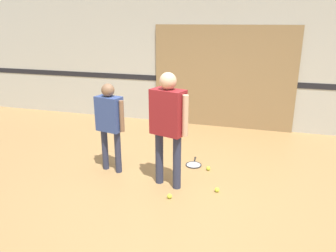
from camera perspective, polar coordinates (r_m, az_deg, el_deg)
The scene contains 9 objects.
ground_plane at distance 4.86m, azimuth 0.35°, elevation -10.44°, with size 16.00×16.00×0.00m, color #A87F4C.
wall_back at distance 7.35m, azimuth 7.33°, elevation 12.26°, with size 16.00×0.07×3.20m.
wall_panel at distance 7.31m, azimuth 9.56°, elevation 8.28°, with size 3.06×0.05×2.22m.
person_instructor at distance 4.50m, azimuth 0.00°, elevation 1.37°, with size 0.61×0.38×1.66m.
person_student_left at distance 5.10m, azimuth -10.15°, elevation 1.32°, with size 0.53×0.30×1.41m.
racket_spare_on_floor at distance 5.53m, azimuth 4.50°, elevation -6.69°, with size 0.30×0.47×0.03m.
tennis_ball_near_instructor at distance 4.55m, azimuth 0.27°, elevation -12.12°, with size 0.07×0.07×0.07m, color #CCE038.
tennis_ball_by_spare_racket at distance 5.36m, azimuth 7.02°, elevation -7.34°, with size 0.07×0.07×0.07m, color #CCE038.
tennis_ball_stray_left at distance 4.75m, azimuth 8.53°, elevation -10.93°, with size 0.07×0.07×0.07m, color #CCE038.
Camera 1 is at (1.19, -4.10, 2.32)m, focal length 35.00 mm.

